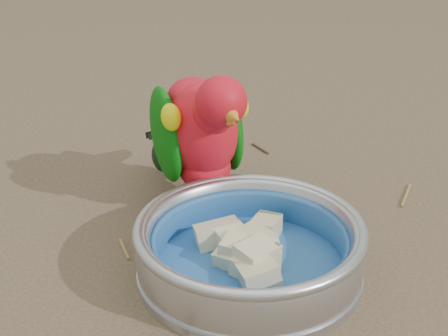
{
  "coord_description": "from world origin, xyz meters",
  "views": [
    {
      "loc": [
        -0.06,
        -0.52,
        0.4
      ],
      "look_at": [
        -0.06,
        0.17,
        0.08
      ],
      "focal_mm": 55.0,
      "sensor_mm": 36.0,
      "label": 1
    }
  ],
  "objects": [
    {
      "name": "ground",
      "position": [
        0.0,
        0.0,
        0.0
      ],
      "size": [
        60.0,
        60.0,
        0.0
      ],
      "primitive_type": "plane",
      "color": "brown"
    },
    {
      "name": "food_bowl",
      "position": [
        -0.04,
        0.07,
        0.01
      ],
      "size": [
        0.23,
        0.23,
        0.02
      ],
      "primitive_type": "cylinder",
      "color": "#B2B2BA",
      "rests_on": "ground"
    },
    {
      "name": "bowl_wall",
      "position": [
        -0.04,
        0.07,
        0.04
      ],
      "size": [
        0.23,
        0.23,
        0.04
      ],
      "primitive_type": null,
      "color": "#B2B2BA",
      "rests_on": "food_bowl"
    },
    {
      "name": "fruit_wedges",
      "position": [
        -0.04,
        0.07,
        0.03
      ],
      "size": [
        0.14,
        0.14,
        0.03
      ],
      "primitive_type": null,
      "color": "beige",
      "rests_on": "food_bowl"
    },
    {
      "name": "lory_parrot",
      "position": [
        -0.09,
        0.22,
        0.09
      ],
      "size": [
        0.19,
        0.24,
        0.18
      ],
      "primitive_type": null,
      "rotation": [
        0.0,
        0.0,
        -2.7
      ],
      "color": "red",
      "rests_on": "ground"
    },
    {
      "name": "ground_debris",
      "position": [
        -0.04,
        0.08,
        0.0
      ],
      "size": [
        0.9,
        0.8,
        0.01
      ],
      "primitive_type": null,
      "color": "olive",
      "rests_on": "ground"
    }
  ]
}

